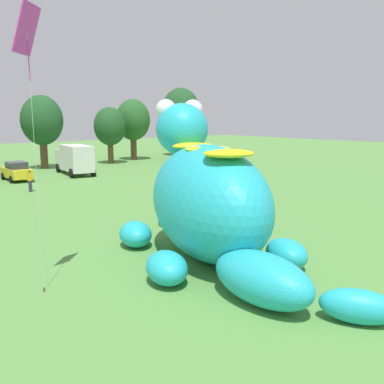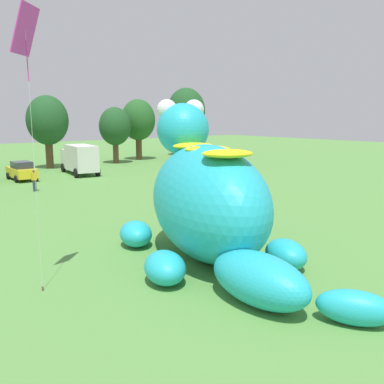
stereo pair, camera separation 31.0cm
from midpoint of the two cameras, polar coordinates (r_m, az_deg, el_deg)
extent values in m
plane|color=#568E42|center=(19.03, 2.47, -7.44)|extent=(160.00, 160.00, 0.00)
ellipsoid|color=#23B2C6|center=(17.24, 2.61, -1.31)|extent=(6.89, 9.23, 4.66)
ellipsoid|color=#23B2C6|center=(20.24, -0.81, 8.50)|extent=(3.28, 3.42, 2.46)
sphere|color=white|center=(20.40, -2.98, 11.10)|extent=(0.98, 0.98, 0.98)
sphere|color=white|center=(20.78, 0.70, 11.09)|extent=(0.98, 0.98, 0.98)
ellipsoid|color=yellow|center=(18.69, 0.68, 6.25)|extent=(2.28, 2.07, 0.31)
ellipsoid|color=yellow|center=(16.94, 2.67, 5.82)|extent=(2.28, 2.07, 0.31)
ellipsoid|color=yellow|center=(15.02, 5.43, 5.21)|extent=(2.28, 2.07, 0.31)
ellipsoid|color=#23B2C6|center=(19.13, -7.16, -5.64)|extent=(2.06, 2.38, 1.14)
ellipsoid|color=#23B2C6|center=(20.66, 7.15, -4.44)|extent=(2.06, 2.38, 1.14)
ellipsoid|color=#23B2C6|center=(14.94, -3.10, -10.20)|extent=(2.06, 2.38, 1.14)
ellipsoid|color=#23B2C6|center=(16.70, 13.10, -8.21)|extent=(2.06, 2.38, 1.14)
ellipsoid|color=#23B2C6|center=(13.48, 9.73, -11.55)|extent=(1.96, 3.78, 1.63)
ellipsoid|color=#23B2C6|center=(13.10, 21.85, -14.35)|extent=(1.94, 2.35, 1.00)
cube|color=yellow|center=(41.30, -21.89, 2.50)|extent=(1.77, 4.13, 0.80)
cube|color=#2D333D|center=(41.08, -21.89, 3.44)|extent=(1.53, 1.99, 0.60)
cylinder|color=black|center=(42.35, -23.44, 2.02)|extent=(0.25, 0.64, 0.64)
cylinder|color=black|center=(42.80, -21.25, 2.25)|extent=(0.25, 0.64, 0.64)
cylinder|color=black|center=(39.91, -22.50, 1.63)|extent=(0.25, 0.64, 0.64)
cylinder|color=black|center=(40.39, -20.18, 1.87)|extent=(0.25, 0.64, 0.64)
cube|color=silver|center=(46.01, -15.73, 4.43)|extent=(2.22, 2.05, 1.90)
cube|color=silver|center=(42.92, -14.57, 4.50)|extent=(2.69, 4.84, 2.50)
cylinder|color=black|center=(45.85, -16.87, 3.16)|extent=(0.40, 0.93, 0.90)
cylinder|color=black|center=(46.39, -14.49, 3.36)|extent=(0.40, 0.93, 0.90)
cylinder|color=black|center=(41.23, -15.22, 2.49)|extent=(0.40, 0.93, 0.90)
cylinder|color=black|center=(41.86, -12.47, 2.72)|extent=(0.40, 0.93, 0.90)
cylinder|color=brown|center=(49.60, -18.58, 4.70)|extent=(0.81, 0.81, 2.82)
ellipsoid|color=#1E4C23|center=(49.41, -18.84, 9.19)|extent=(4.52, 4.52, 5.42)
cylinder|color=brown|center=(52.88, -10.12, 5.16)|extent=(0.69, 0.69, 2.41)
ellipsoid|color=#1E4C23|center=(52.69, -10.24, 8.77)|extent=(3.86, 3.86, 4.63)
cylinder|color=brown|center=(56.88, -7.06, 5.79)|extent=(0.80, 0.80, 2.80)
ellipsoid|color=#235623|center=(56.71, -7.14, 9.68)|extent=(4.48, 4.48, 5.37)
cylinder|color=brown|center=(62.15, -0.64, 6.54)|extent=(0.98, 0.98, 3.44)
ellipsoid|color=#1E4C23|center=(62.02, -0.65, 10.92)|extent=(5.50, 5.50, 6.61)
cylinder|color=black|center=(24.71, 2.94, -2.23)|extent=(0.26, 0.26, 0.88)
cube|color=#338C4C|center=(24.56, 2.96, -0.55)|extent=(0.38, 0.22, 0.60)
sphere|color=beige|center=(24.49, 2.97, 0.42)|extent=(0.22, 0.22, 0.22)
cylinder|color=#2D334C|center=(23.82, -1.24, -2.70)|extent=(0.26, 0.26, 0.88)
cube|color=#338C4C|center=(23.66, -1.24, -0.95)|extent=(0.38, 0.22, 0.60)
sphere|color=tan|center=(23.59, -1.25, 0.05)|extent=(0.22, 0.22, 0.22)
cylinder|color=#2D334C|center=(34.80, -20.32, 0.80)|extent=(0.26, 0.26, 0.88)
cube|color=gold|center=(34.70, -20.40, 2.01)|extent=(0.38, 0.22, 0.60)
sphere|color=brown|center=(34.64, -20.44, 2.69)|extent=(0.22, 0.22, 0.22)
cylinder|color=brown|center=(15.29, -19.03, -12.27)|extent=(0.06, 0.06, 0.15)
cylinder|color=silver|center=(14.26, -20.01, 3.45)|extent=(0.01, 0.01, 8.20)
cube|color=#D833A5|center=(14.40, -21.07, 19.84)|extent=(1.13, 1.13, 1.44)
cylinder|color=#D833A5|center=(14.27, -20.83, 16.29)|extent=(0.03, 0.03, 1.20)
camera|label=1|loc=(0.15, -89.50, 0.09)|focal=39.34mm
camera|label=2|loc=(0.15, 90.50, -0.09)|focal=39.34mm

